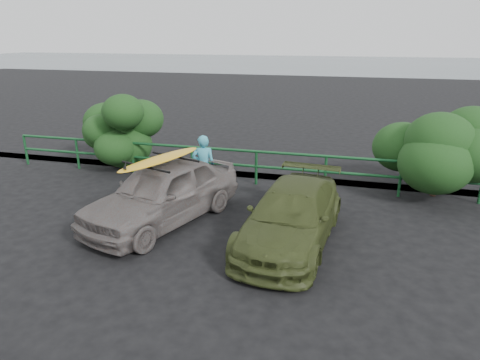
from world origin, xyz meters
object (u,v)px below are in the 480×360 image
Objects in this scene: guardrail at (224,165)px; olive_vehicle at (291,216)px; sedan at (163,192)px; man at (204,166)px; surfboard at (161,159)px.

olive_vehicle is at bearing -53.45° from guardrail.
guardrail is at bearing 132.21° from olive_vehicle.
sedan is 1.02× the size of olive_vehicle.
surfboard is (-0.36, -1.85, 0.68)m from man.
sedan is 3.09m from olive_vehicle.
guardrail is 3.33m from surfboard.
man is (-2.71, 2.15, 0.25)m from olive_vehicle.
man is (0.36, 1.85, 0.13)m from sedan.
surfboard is at bearing -179.90° from olive_vehicle.
surfboard is (-0.00, 0.00, 0.81)m from sedan.
sedan is at bearing -179.90° from olive_vehicle.
man reaches higher than sedan.
guardrail is at bearing 99.51° from surfboard.
guardrail is 3.17m from sedan.
surfboard is at bearing 61.96° from man.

